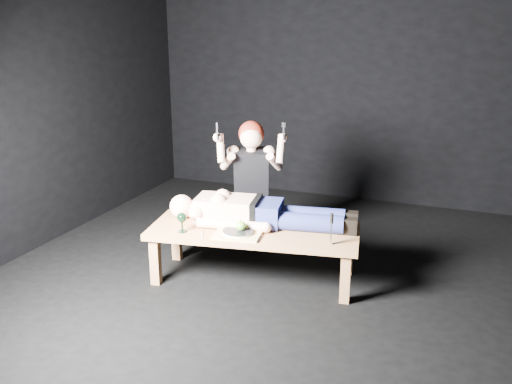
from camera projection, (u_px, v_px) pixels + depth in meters
ground at (291, 284)px, 4.58m from camera, size 5.00×5.00×0.00m
back_wall at (360, 73)px, 6.36m from camera, size 5.00×0.00×5.00m
table at (254, 254)px, 4.61m from camera, size 1.79×0.91×0.45m
lying_man at (263, 209)px, 4.61m from camera, size 1.76×0.79×0.26m
kneeling_woman at (252, 184)px, 5.11m from camera, size 0.90×0.95×1.28m
serving_tray at (238, 234)px, 4.40m from camera, size 0.40×0.31×0.02m
plate at (238, 232)px, 4.39m from camera, size 0.27×0.27×0.02m
apple at (241, 226)px, 4.38m from camera, size 0.08×0.08×0.08m
goblet at (182, 222)px, 4.45m from camera, size 0.09×0.09×0.16m
fork_flat at (202, 234)px, 4.42m from camera, size 0.10×0.17×0.01m
knife_flat at (256, 238)px, 4.35m from camera, size 0.05×0.18×0.01m
spoon_flat at (255, 233)px, 4.44m from camera, size 0.16×0.11×0.01m
carving_knife at (331, 229)px, 4.19m from camera, size 0.04×0.04×0.25m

